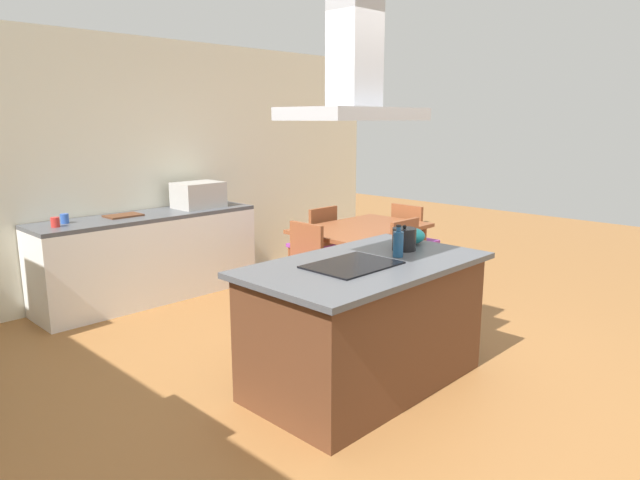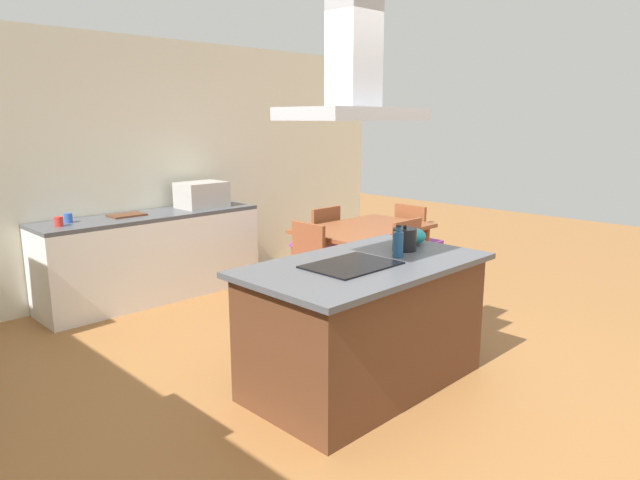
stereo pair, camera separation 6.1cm
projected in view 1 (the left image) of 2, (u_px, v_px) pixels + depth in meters
The scene contains 18 objects.
ground at pixel (236, 330), 5.09m from camera, with size 16.00×16.00×0.00m, color #936033.
wall_back at pixel (131, 168), 6.00m from camera, with size 7.20×0.10×2.70m, color silver.
kitchen_island at pixel (365, 323), 3.97m from camera, with size 1.75×1.00×0.90m.
cooktop at pixel (352, 265), 3.77m from camera, with size 0.60×0.44×0.01m, color black.
tea_kettle at pixel (404, 239), 4.21m from camera, with size 0.23×0.18×0.19m.
olive_oil_bottle at pixel (398, 243), 4.00m from camera, with size 0.07×0.07×0.23m.
mixing_bowl at pixel (410, 236), 4.43m from camera, with size 0.23×0.23×0.13m, color teal.
back_counter at pixel (150, 257), 5.90m from camera, with size 2.31×0.62×0.90m.
countertop_microwave at pixel (198, 195), 6.22m from camera, with size 0.50×0.38×0.28m, color #B2AFAA.
coffee_mug_red at pixel (55, 222), 5.11m from camera, with size 0.08×0.08×0.09m, color red.
coffee_mug_blue at pixel (65, 219), 5.29m from camera, with size 0.08×0.08×0.09m, color #2D56B2.
cutting_board at pixel (123, 216), 5.67m from camera, with size 0.34×0.24×0.02m, color #59331E.
dining_table at pixel (361, 234), 5.97m from camera, with size 1.40×0.90×0.75m.
chair_facing_island at pixel (413, 259), 5.55m from camera, with size 0.42×0.42×0.89m.
chair_at_left_end at pixel (299, 264), 5.36m from camera, with size 0.42×0.42×0.89m.
chair_facing_back_wall at pixel (317, 240), 6.46m from camera, with size 0.42×0.42×0.89m.
chair_at_right_end at pixel (411, 236), 6.64m from camera, with size 0.42×0.42×0.89m.
range_hood at pixel (354, 79), 3.52m from camera, with size 0.90×0.55×0.78m.
Camera 1 is at (-2.90, -2.40, 1.86)m, focal length 31.72 mm.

